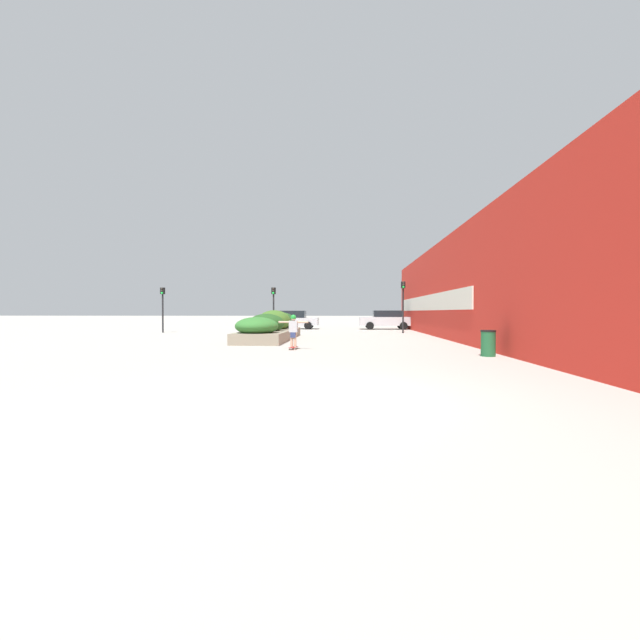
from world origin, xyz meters
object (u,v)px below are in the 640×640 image
(traffic_light_left, at_px, (274,302))
(trash_bin, at_px, (488,343))
(skateboarder, at_px, (293,327))
(traffic_light_far_left, at_px, (163,302))
(car_center_left, at_px, (386,320))
(car_leftmost, at_px, (293,319))
(skateboard, at_px, (293,348))
(car_center_right, at_px, (482,320))
(traffic_light_right, at_px, (403,298))

(traffic_light_left, bearing_deg, trash_bin, -57.38)
(skateboarder, relative_size, traffic_light_far_left, 0.40)
(car_center_left, distance_m, traffic_light_far_left, 17.26)
(traffic_light_left, xyz_separation_m, traffic_light_far_left, (-7.67, -0.12, 0.01))
(skateboarder, height_order, trash_bin, skateboarder)
(trash_bin, distance_m, car_leftmost, 23.35)
(skateboard, bearing_deg, car_leftmost, 104.30)
(skateboarder, relative_size, traffic_light_left, 0.40)
(trash_bin, bearing_deg, car_leftmost, 112.55)
(trash_bin, bearing_deg, skateboarder, 162.08)
(car_leftmost, relative_size, car_center_right, 1.02)
(car_center_left, bearing_deg, skateboarder, 164.69)
(skateboarder, distance_m, traffic_light_far_left, 16.49)
(car_center_left, relative_size, traffic_light_far_left, 1.39)
(skateboarder, xyz_separation_m, traffic_light_left, (-2.94, 12.68, 1.29))
(car_center_left, bearing_deg, traffic_light_left, 128.58)
(trash_bin, relative_size, traffic_light_left, 0.27)
(traffic_light_right, bearing_deg, trash_bin, -87.18)
(traffic_light_far_left, bearing_deg, trash_bin, -40.57)
(car_leftmost, height_order, car_center_right, same)
(car_leftmost, height_order, traffic_light_left, traffic_light_left)
(traffic_light_right, bearing_deg, traffic_light_left, -178.82)
(trash_bin, bearing_deg, traffic_light_right, 92.82)
(car_center_left, bearing_deg, car_center_right, -110.03)
(car_center_left, xyz_separation_m, traffic_light_far_left, (-15.87, -6.67, 1.34))
(car_center_right, relative_size, traffic_light_right, 1.15)
(skateboarder, xyz_separation_m, traffic_light_right, (5.79, 12.86, 1.52))
(traffic_light_left, height_order, traffic_light_right, traffic_light_right)
(car_leftmost, bearing_deg, trash_bin, 22.55)
(trash_bin, height_order, car_center_right, car_center_right)
(traffic_light_right, bearing_deg, skateboarder, -114.24)
(skateboard, distance_m, traffic_light_left, 13.18)
(car_center_left, height_order, car_center_right, car_center_left)
(car_leftmost, bearing_deg, traffic_light_right, 51.25)
(skateboard, height_order, car_center_left, car_center_left)
(car_center_left, xyz_separation_m, traffic_light_left, (-8.20, -6.54, 1.33))
(car_center_right, distance_m, traffic_light_right, 7.61)
(skateboarder, bearing_deg, trash_bin, -10.73)
(skateboard, distance_m, trash_bin, 6.87)
(car_center_right, xyz_separation_m, traffic_light_far_left, (-22.78, -4.15, 1.32))
(traffic_light_far_left, bearing_deg, car_center_right, 10.31)
(skateboard, xyz_separation_m, traffic_light_left, (-2.94, 12.68, 2.06))
(car_center_right, relative_size, traffic_light_left, 1.29)
(skateboarder, xyz_separation_m, car_center_right, (12.18, 16.70, -0.02))
(skateboarder, bearing_deg, traffic_light_left, 110.25)
(trash_bin, height_order, car_center_left, car_center_left)
(skateboarder, distance_m, trash_bin, 6.87)
(trash_bin, height_order, traffic_light_left, traffic_light_left)
(car_leftmost, bearing_deg, traffic_light_far_left, -49.87)
(trash_bin, height_order, traffic_light_right, traffic_light_right)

